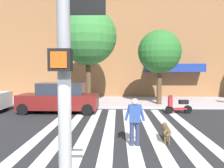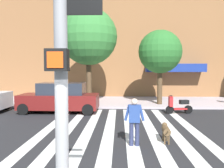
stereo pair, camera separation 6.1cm
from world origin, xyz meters
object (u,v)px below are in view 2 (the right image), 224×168
(parked_car_behind_first, at_px, (60,98))
(street_tree_middle, at_px, (160,52))
(parked_scooter, at_px, (179,106))
(dog_on_leash, at_px, (166,130))
(street_tree_nearest, at_px, (89,37))
(traffic_light_pole, at_px, (60,1))
(pedestrian_dog_walker, at_px, (134,119))

(parked_car_behind_first, xyz_separation_m, street_tree_middle, (6.47, 2.68, 2.95))
(parked_scooter, distance_m, street_tree_middle, 4.49)
(dog_on_leash, bearing_deg, street_tree_nearest, 114.23)
(traffic_light_pole, distance_m, street_tree_middle, 14.46)
(parked_scooter, relative_size, street_tree_nearest, 0.24)
(street_tree_nearest, distance_m, dog_on_leash, 10.45)
(parked_car_behind_first, relative_size, parked_scooter, 2.91)
(pedestrian_dog_walker, bearing_deg, parked_car_behind_first, 123.23)
(traffic_light_pole, xyz_separation_m, street_tree_middle, (3.62, 13.99, 0.32))
(parked_scooter, height_order, dog_on_leash, parked_scooter)
(street_tree_middle, xyz_separation_m, pedestrian_dog_walker, (-2.34, -8.99, -2.91))
(traffic_light_pole, bearing_deg, parked_scooter, 68.82)
(pedestrian_dog_walker, xyz_separation_m, dog_on_leash, (1.16, 0.45, -0.48))
(parked_car_behind_first, distance_m, pedestrian_dog_walker, 7.53)
(pedestrian_dog_walker, bearing_deg, street_tree_middle, 75.42)
(pedestrian_dog_walker, bearing_deg, street_tree_nearest, 106.69)
(parked_scooter, distance_m, dog_on_leash, 5.94)
(traffic_light_pole, height_order, street_tree_middle, traffic_light_pole)
(street_tree_nearest, bearing_deg, pedestrian_dog_walker, -73.31)
(street_tree_middle, relative_size, dog_on_leash, 5.11)
(traffic_light_pole, xyz_separation_m, parked_scooter, (4.30, 11.10, -3.04))
(pedestrian_dog_walker, height_order, dog_on_leash, pedestrian_dog_walker)
(traffic_light_pole, relative_size, street_tree_nearest, 0.85)
(pedestrian_dog_walker, bearing_deg, traffic_light_pole, -104.41)
(parked_car_behind_first, relative_size, dog_on_leash, 4.62)
(parked_scooter, xyz_separation_m, pedestrian_dog_walker, (-3.01, -6.09, 0.45))
(street_tree_nearest, bearing_deg, street_tree_middle, -0.78)
(parked_car_behind_first, xyz_separation_m, street_tree_nearest, (1.41, 2.75, 4.04))
(street_tree_nearest, bearing_deg, parked_scooter, -27.35)
(parked_car_behind_first, xyz_separation_m, parked_scooter, (7.14, -0.21, -0.41))
(traffic_light_pole, relative_size, parked_car_behind_first, 1.22)
(pedestrian_dog_walker, relative_size, dog_on_leash, 1.60)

